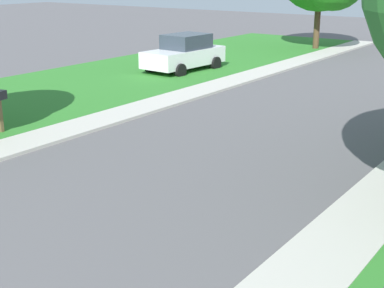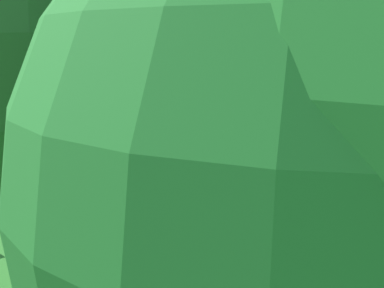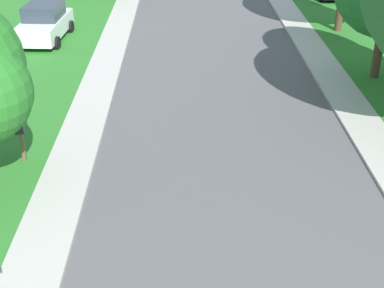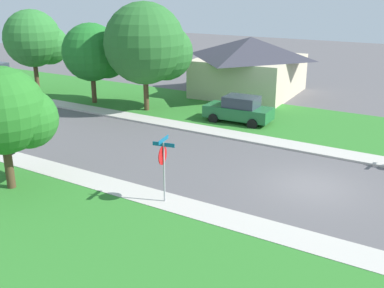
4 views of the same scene
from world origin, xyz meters
The scene contains 3 objects.
sidewalk_east centered at (4.70, 12.00, 0.05)m, with size 1.40×56.00×0.10m, color #B7B2A8.
sidewalk_west centered at (-4.70, 12.00, 0.05)m, with size 1.40×56.00×0.10m, color #B7B2A8.
car_white_near_corner centered at (-8.01, 24.07, 0.87)m, with size 2.24×4.40×1.76m.
Camera 1 is at (7.78, 2.58, 4.69)m, focal length 52.23 mm.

